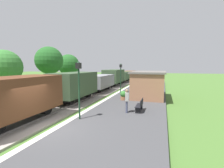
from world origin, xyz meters
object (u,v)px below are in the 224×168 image
object	(u,v)px
bench_near_hut	(140,105)
tree_trackside_far	(49,60)
tree_trackside_mid	(4,67)
lamp_post_far	(121,73)
tree_field_left	(69,65)
freight_train	(106,80)
lamp_post_near	(79,79)
potted_planter	(123,95)
person_waiting	(127,100)
station_hut	(149,84)

from	to	relation	value
bench_near_hut	tree_trackside_far	bearing A→B (deg)	153.43
tree_trackside_mid	lamp_post_far	bearing A→B (deg)	32.35
bench_near_hut	tree_field_left	xyz separation A→B (m)	(-14.20, 12.85, 3.07)
freight_train	tree_field_left	size ratio (longest dim) A/B	6.96
lamp_post_near	freight_train	bearing A→B (deg)	103.28
freight_train	potted_planter	bearing A→B (deg)	-58.39
tree_trackside_far	lamp_post_far	bearing A→B (deg)	4.59
lamp_post_far	tree_trackside_mid	world-z (taller)	tree_trackside_mid
lamp_post_near	tree_trackside_mid	size ratio (longest dim) A/B	0.70
person_waiting	lamp_post_near	world-z (taller)	lamp_post_near
station_hut	lamp_post_far	bearing A→B (deg)	160.59
tree_trackside_mid	tree_trackside_far	world-z (taller)	tree_trackside_far
lamp_post_far	tree_trackside_mid	xyz separation A→B (m)	(-10.61, -6.72, 0.71)
freight_train	lamp_post_near	xyz separation A→B (m)	(3.29, -13.94, 1.25)
freight_train	person_waiting	world-z (taller)	freight_train
tree_trackside_far	tree_field_left	xyz separation A→B (m)	(-0.98, 6.24, -0.57)
freight_train	lamp_post_near	distance (m)	14.38
freight_train	tree_trackside_far	world-z (taller)	tree_trackside_far
bench_near_hut	potted_planter	distance (m)	4.18
person_waiting	potted_planter	bearing A→B (deg)	-86.76
bench_near_hut	lamp_post_near	distance (m)	4.97
freight_train	tree_trackside_mid	world-z (taller)	tree_trackside_mid
bench_near_hut	potted_planter	world-z (taller)	potted_planter
lamp_post_far	tree_trackside_mid	distance (m)	12.58
tree_trackside_far	bench_near_hut	bearing A→B (deg)	-26.57
station_hut	potted_planter	size ratio (longest dim) A/B	6.33
station_hut	bench_near_hut	size ratio (longest dim) A/B	3.87
tree_trackside_mid	freight_train	bearing A→B (deg)	54.62
person_waiting	lamp_post_near	bearing A→B (deg)	28.87
person_waiting	tree_trackside_far	distance (m)	14.66
station_hut	lamp_post_far	xyz separation A→B (m)	(-3.51, 1.24, 1.15)
tree_field_left	tree_trackside_mid	bearing A→B (deg)	-89.20
station_hut	tree_field_left	size ratio (longest dim) A/B	1.03
freight_train	potted_planter	size ratio (longest dim) A/B	42.79
tree_trackside_mid	tree_trackside_far	size ratio (longest dim) A/B	0.85
freight_train	lamp_post_far	xyz separation A→B (m)	(3.29, -3.59, 1.25)
station_hut	tree_trackside_mid	bearing A→B (deg)	-158.77
lamp_post_near	tree_trackside_mid	bearing A→B (deg)	161.15
lamp_post_far	freight_train	bearing A→B (deg)	132.47
station_hut	tree_field_left	world-z (taller)	tree_field_left
person_waiting	tree_trackside_far	bearing A→B (deg)	-43.95
station_hut	potted_planter	xyz separation A→B (m)	(-2.24, -2.58, -0.93)
bench_near_hut	potted_planter	bearing A→B (deg)	120.95
potted_planter	station_hut	bearing A→B (deg)	49.06
freight_train	tree_trackside_mid	size ratio (longest dim) A/B	7.42
freight_train	potted_planter	world-z (taller)	freight_train
person_waiting	tree_field_left	world-z (taller)	tree_field_left
tree_field_left	tree_trackside_far	bearing A→B (deg)	-81.07
lamp_post_far	tree_trackside_far	bearing A→B (deg)	-175.41
station_hut	lamp_post_far	distance (m)	3.90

